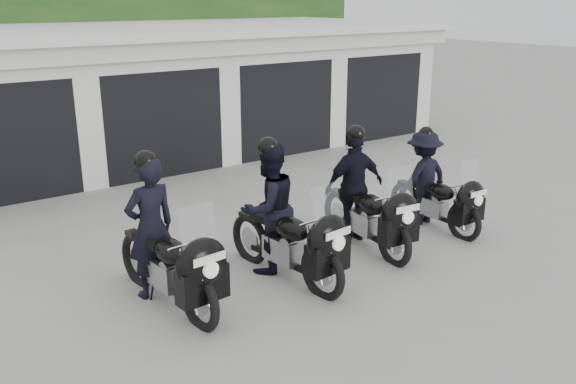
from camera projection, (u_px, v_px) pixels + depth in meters
ground at (332, 263)px, 8.70m from camera, size 80.00×80.00×0.00m
garage_block at (117, 94)px, 14.49m from camera, size 16.40×6.80×2.96m
background_vegetation at (66, 27)px, 18.05m from camera, size 20.00×3.90×5.80m
police_bike_a at (164, 245)px, 7.34m from camera, size 0.79×2.24×1.95m
police_bike_b at (278, 218)px, 8.12m from camera, size 0.94×2.24×1.95m
police_bike_c at (361, 194)px, 9.16m from camera, size 1.08×2.16×1.88m
police_bike_d at (430, 183)px, 9.96m from camera, size 1.02×1.94×1.69m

